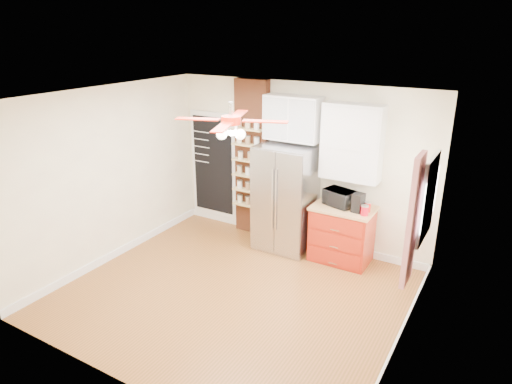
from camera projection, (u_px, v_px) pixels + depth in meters
The scene contains 21 objects.
floor at pixel (234, 293), 6.34m from camera, with size 4.50×4.50×0.00m, color brown.
ceiling at pixel (231, 98), 5.42m from camera, with size 4.50×4.50×0.00m, color white.
wall_back at pixel (299, 165), 7.50m from camera, with size 4.50×0.02×2.70m, color beige.
wall_front at pixel (116, 271), 4.26m from camera, with size 4.50×0.02×2.70m, color beige.
wall_left at pixel (109, 176), 6.95m from camera, with size 0.02×4.00×2.70m, color beige.
wall_right at pixel (411, 243), 4.81m from camera, with size 0.02×4.00×2.70m, color beige.
chalkboard at pixel (214, 165), 8.36m from camera, with size 0.95×0.05×1.95m.
brick_pillar at pixel (252, 159), 7.84m from camera, with size 0.60×0.16×2.70m, color brown.
fridge at pixel (285, 198), 7.39m from camera, with size 0.90×0.70×1.75m, color #BBBBC1.
upper_glass_cabinet at pixel (293, 118), 7.11m from camera, with size 0.90×0.35×0.70m, color white.
red_cabinet at pixel (342, 234), 7.11m from camera, with size 0.94×0.64×0.90m.
upper_shelf_unit at pixel (352, 142), 6.76m from camera, with size 0.90×0.30×1.15m, color white.
window at pixel (428, 198), 5.48m from camera, with size 0.04×0.75×1.05m, color white.
curtain at pixel (413, 221), 5.09m from camera, with size 0.06×0.40×1.55m, color red.
ceiling_fan at pixel (231, 121), 5.51m from camera, with size 1.40×1.40×0.44m.
toaster_oven at pixel (339, 198), 6.98m from camera, with size 0.46×0.31×0.25m, color black.
coffee_maker at pixel (358, 203), 6.74m from camera, with size 0.14×0.19×0.28m, color black.
canister_left at pixel (365, 211), 6.64m from camera, with size 0.11×0.11×0.14m, color #BA0A1B.
canister_right at pixel (368, 207), 6.76m from camera, with size 0.09×0.09×0.14m, color red.
pantry_jar_oats at pixel (241, 155), 7.74m from camera, with size 0.09×0.09×0.12m, color beige.
pantry_jar_beans at pixel (251, 157), 7.66m from camera, with size 0.10×0.10×0.13m, color #97774D.
Camera 1 is at (3.03, -4.57, 3.50)m, focal length 32.00 mm.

